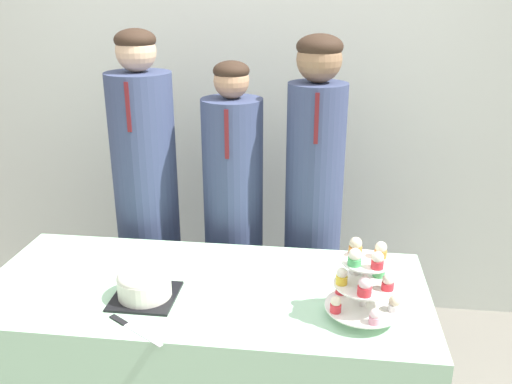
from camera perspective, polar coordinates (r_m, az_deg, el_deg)
The scene contains 8 objects.
wall_back at distance 3.07m, azimuth -0.92°, elevation 11.64°, with size 9.00×0.06×2.70m.
table at distance 2.33m, azimuth -5.21°, elevation -17.84°, with size 1.71×0.74×0.76m.
round_cake at distance 2.04m, azimuth -11.69°, elevation -9.31°, with size 0.23×0.23×0.13m.
cake_knife at distance 1.93m, azimuth -13.41°, elevation -13.50°, with size 0.23×0.16×0.01m.
cupcake_stand at distance 1.89m, azimuth 11.38°, elevation -9.21°, with size 0.26×0.26×0.28m.
student_0 at distance 2.75m, azimuth -11.32°, elevation -1.93°, with size 0.31×0.31×1.66m.
student_1 at distance 2.68m, azimuth -2.36°, elevation -3.74°, with size 0.29×0.29×1.53m.
student_2 at distance 2.61m, azimuth 6.03°, elevation -2.44°, with size 0.27×0.28×1.65m.
Camera 1 is at (0.43, -1.41, 1.82)m, focal length 38.00 mm.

